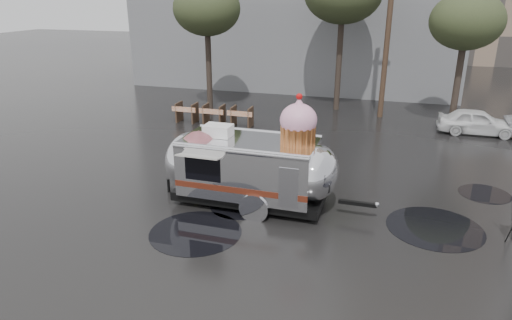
% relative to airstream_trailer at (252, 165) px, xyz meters
% --- Properties ---
extents(ground, '(120.00, 120.00, 0.00)m').
position_rel_airstream_trailer_xyz_m(ground, '(0.90, -1.66, -1.31)').
color(ground, black).
rests_on(ground, ground).
extents(puddles, '(10.34, 7.36, 0.01)m').
position_rel_airstream_trailer_xyz_m(puddles, '(2.56, -0.41, -1.30)').
color(puddles, black).
rests_on(puddles, ground).
extents(utility_pole, '(1.60, 0.28, 9.00)m').
position_rel_airstream_trailer_xyz_m(utility_pole, '(3.40, 12.34, 3.31)').
color(utility_pole, '#473323').
rests_on(utility_pole, ground).
extents(tree_left, '(3.64, 3.64, 6.95)m').
position_rel_airstream_trailer_xyz_m(tree_left, '(-6.10, 11.34, 4.18)').
color(tree_left, '#382D26').
rests_on(tree_left, ground).
extents(tree_right, '(3.36, 3.36, 6.42)m').
position_rel_airstream_trailer_xyz_m(tree_right, '(6.90, 11.34, 3.75)').
color(tree_right, '#382D26').
rests_on(tree_right, ground).
extents(barricade_row, '(4.30, 0.80, 1.00)m').
position_rel_airstream_trailer_xyz_m(barricade_row, '(-4.65, 8.31, -0.79)').
color(barricade_row, '#473323').
rests_on(barricade_row, ground).
extents(airstream_trailer, '(6.93, 2.64, 3.73)m').
position_rel_airstream_trailer_xyz_m(airstream_trailer, '(0.00, 0.00, 0.00)').
color(airstream_trailer, silver).
rests_on(airstream_trailer, ground).
extents(person_left, '(0.82, 0.79, 1.90)m').
position_rel_airstream_trailer_xyz_m(person_left, '(-1.62, -0.33, -0.36)').
color(person_left, '#DFEA45').
rests_on(person_left, ground).
extents(umbrella_pink, '(1.23, 1.23, 2.39)m').
position_rel_airstream_trailer_xyz_m(umbrella_pink, '(-1.62, -0.33, 0.66)').
color(umbrella_pink, '#D3858E').
rests_on(umbrella_pink, ground).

